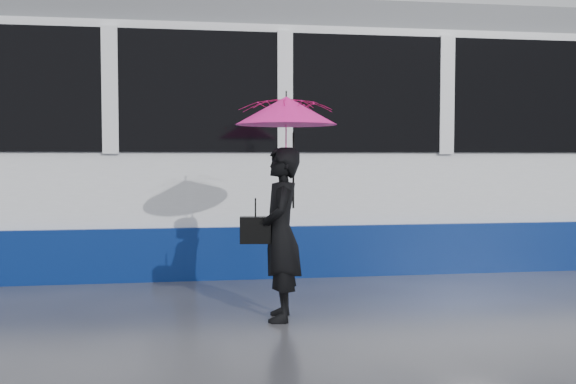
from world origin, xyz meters
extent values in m
plane|color=#2A2A2F|center=(0.00, 0.00, 0.00)|extent=(90.00, 90.00, 0.00)
cube|color=#3F3D38|center=(0.00, 1.78, 0.01)|extent=(34.00, 0.07, 0.02)
cube|color=#3F3D38|center=(0.00, 3.22, 0.01)|extent=(34.00, 0.07, 0.02)
cube|color=white|center=(2.78, 2.50, 1.52)|extent=(24.00, 2.40, 2.95)
cube|color=navy|center=(2.78, 2.50, 0.31)|extent=(24.00, 2.56, 0.62)
cube|color=black|center=(2.78, 2.50, 2.20)|extent=(23.00, 2.48, 1.40)
cube|color=#5B5E63|center=(2.78, 2.50, 3.17)|extent=(23.60, 2.20, 0.35)
imported|color=black|center=(-0.05, -0.68, 0.76)|extent=(0.43, 0.60, 1.52)
imported|color=#DB127F|center=(0.00, -0.68, 1.61)|extent=(0.93, 0.94, 0.76)
cone|color=#DB127F|center=(0.00, -0.68, 1.84)|extent=(1.00, 1.00, 0.25)
cylinder|color=black|center=(0.00, -0.68, 1.99)|extent=(0.01, 0.01, 0.06)
cylinder|color=black|center=(0.07, -0.66, 1.32)|extent=(0.02, 0.02, 0.67)
cube|color=black|center=(-0.27, -0.66, 0.80)|extent=(0.28, 0.15, 0.24)
cylinder|color=black|center=(-0.27, -0.66, 1.01)|extent=(0.01, 0.01, 0.18)
camera|label=1|loc=(-0.82, -6.24, 1.43)|focal=40.00mm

